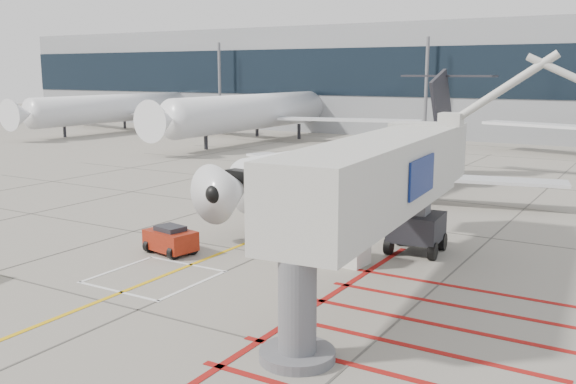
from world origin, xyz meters
The scene contains 10 objects.
ground_plane centered at (0.00, 0.00, 0.00)m, with size 260.00×260.00×0.00m, color gray.
regional_jet centered at (-1.78, 14.90, 4.00)m, with size 24.23×30.55×8.01m, color silver, non-canonical shape.
jet_bridge centered at (6.12, 1.88, 3.74)m, with size 8.87×18.72×7.49m, color beige, non-canonical shape.
pushback_tug centered at (-3.69, 1.93, 0.66)m, with size 2.28×1.42×1.33m, color maroon, non-canonical shape.
baggage_cart centered at (-0.75, 6.06, 0.64)m, with size 2.02×1.28×1.28m, color #555459, non-canonical shape.
ground_power_unit centered at (3.51, 4.57, 0.87)m, with size 2.19×1.28×1.74m, color silver, non-canonical shape.
cone_nose centered at (-3.32, 2.74, 0.21)m, with size 0.31×0.31×0.43m, color orange.
cone_side centered at (-0.31, 4.40, 0.23)m, with size 0.34×0.34×0.47m, color #E45B0C.
bg_aircraft_a centered at (-49.71, 46.00, 5.59)m, with size 33.52×37.25×11.17m, color silver, non-canonical shape.
bg_aircraft_b centered at (-26.73, 46.00, 6.10)m, with size 36.61×40.67×12.20m, color silver, non-canonical shape.
Camera 1 is at (15.10, -19.17, 8.01)m, focal length 40.00 mm.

